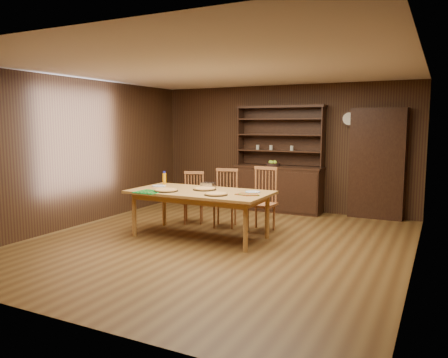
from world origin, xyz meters
The scene contains 20 objects.
floor centered at (0.00, 0.00, 0.00)m, with size 6.00×6.00×0.00m, color brown.
room_shell centered at (0.00, 0.00, 1.58)m, with size 6.00×6.00×6.00m.
china_hutch centered at (0.00, 2.75, 0.60)m, with size 1.84×0.52×2.17m.
doorway centered at (1.90, 2.90, 1.05)m, with size 1.00×0.18×2.10m, color #311B10.
wall_clock centered at (1.35, 2.96, 1.90)m, with size 0.30×0.05×0.30m.
dining_table centered at (-0.39, 0.16, 0.68)m, with size 2.22×1.11×0.75m.
chair_left centered at (-1.04, 1.06, 0.49)m, with size 0.50×0.49×0.93m.
chair_center centered at (-0.38, 1.06, 0.54)m, with size 0.50×0.49×1.01m.
chair_right centered at (0.33, 1.06, 0.57)m, with size 0.47×0.45×1.08m.
pizza_left centered at (-0.84, -0.11, 0.77)m, with size 0.38×0.38×0.04m.
pizza_right centered at (0.03, -0.09, 0.77)m, with size 0.35×0.35×0.04m.
pizza_center centered at (-0.37, 0.29, 0.77)m, with size 0.38×0.38×0.04m.
cooling_rack centered at (-1.03, -0.31, 0.76)m, with size 0.35×0.35×0.02m, color #0B9A35, non-canonical shape.
plate_left centered at (-1.25, 0.28, 0.76)m, with size 0.23×0.23×0.02m.
plate_right centered at (0.42, 0.39, 0.76)m, with size 0.24×0.24×0.02m.
foil_dish centered at (-0.42, 0.50, 0.79)m, with size 0.22×0.16×0.09m, color white.
juice_bottle centered at (-1.31, 0.53, 0.86)m, with size 0.06×0.06×0.23m.
pot_holder_a centered at (0.51, 0.15, 0.76)m, with size 0.20×0.20×0.02m, color red.
pot_holder_b centered at (0.38, 0.14, 0.76)m, with size 0.19×0.19×0.01m, color red.
fruit_bowl centered at (-0.11, 2.69, 0.98)m, with size 0.28×0.28×0.12m.
Camera 1 is at (3.02, -5.74, 1.79)m, focal length 35.00 mm.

